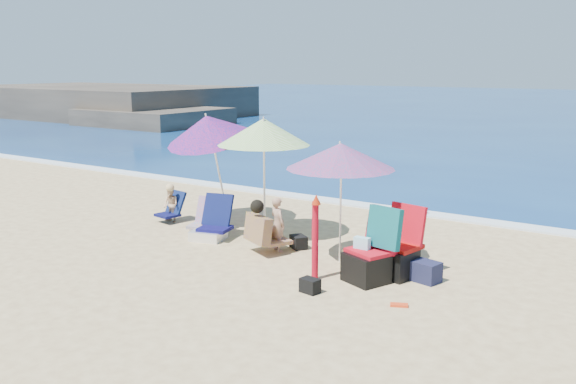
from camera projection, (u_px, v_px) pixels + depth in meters
The scene contains 18 objects.
ground at pixel (269, 272), 9.98m from camera, with size 120.00×120.00×0.00m.
foam at pixel (399, 210), 14.13m from camera, with size 120.00×0.50×0.04m.
headland at pixel (105, 107), 40.81m from camera, with size 20.50×11.50×2.60m.
umbrella_turquoise at pixel (341, 156), 10.09m from camera, with size 1.89×1.89×2.05m.
umbrella_striped at pixel (264, 132), 11.58m from camera, with size 2.03×2.03×2.32m.
umbrella_blue at pixel (209, 128), 12.58m from camera, with size 1.83×1.90×2.45m.
furled_umbrella at pixel (315, 233), 9.46m from camera, with size 0.20×0.21×1.36m.
chair_navy at pixel (212, 227), 11.85m from camera, with size 0.78×0.89×0.82m.
chair_rainbow at pixel (206, 224), 12.22m from camera, with size 0.67×0.76×0.70m.
camp_chair_left at pixel (369, 261), 9.47m from camera, with size 0.80×0.83×1.08m.
camp_chair_right at pixel (393, 251), 9.67m from camera, with size 0.86×0.94×1.16m.
person_center at pixel (269, 226), 10.91m from camera, with size 0.83×0.88×0.99m.
person_left at pixel (171, 204), 13.10m from camera, with size 0.53×0.63×0.82m.
bag_black_a at pixel (299, 242), 11.22m from camera, with size 0.40×0.38×0.24m.
bag_tan at pixel (353, 257), 10.28m from camera, with size 0.35×0.28×0.27m.
bag_navy_b at pixel (426, 272), 9.50m from camera, with size 0.48×0.39×0.31m.
bag_black_b at pixel (310, 286), 9.04m from camera, with size 0.30×0.23×0.21m.
orange_item at pixel (399, 305), 8.54m from camera, with size 0.27×0.20×0.03m.
Camera 1 is at (5.55, -7.74, 3.24)m, focal length 38.84 mm.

